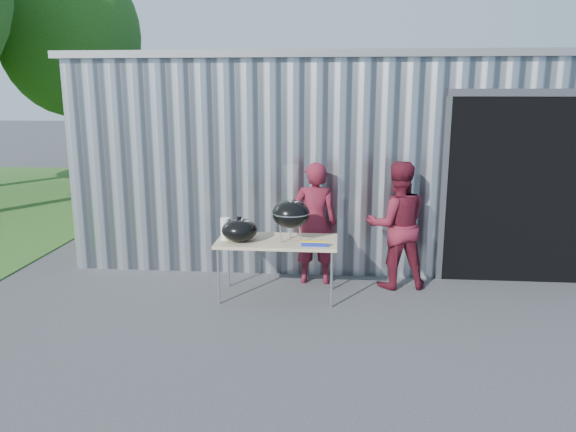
# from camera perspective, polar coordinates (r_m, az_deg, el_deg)

# --- Properties ---
(ground) EXTENTS (80.00, 80.00, 0.00)m
(ground) POSITION_cam_1_polar(r_m,az_deg,el_deg) (6.51, -0.87, -10.69)
(ground) COLOR #3D3D3F
(building) EXTENTS (8.20, 6.20, 3.10)m
(building) POSITION_cam_1_polar(r_m,az_deg,el_deg) (10.58, 6.68, 6.96)
(building) COLOR silver
(building) RESTS_ON ground
(tree_far) EXTENTS (3.67, 3.67, 6.08)m
(tree_far) POSITION_cam_1_polar(r_m,az_deg,el_deg) (16.61, -21.26, 16.64)
(tree_far) COLOR #442D19
(tree_far) RESTS_ON ground
(folding_table) EXTENTS (1.50, 0.75, 0.75)m
(folding_table) POSITION_cam_1_polar(r_m,az_deg,el_deg) (7.04, -1.11, -2.75)
(folding_table) COLOR tan
(folding_table) RESTS_ON ground
(kettle_grill) EXTENTS (0.47, 0.47, 0.95)m
(kettle_grill) POSITION_cam_1_polar(r_m,az_deg,el_deg) (6.88, 0.29, 0.79)
(kettle_grill) COLOR black
(kettle_grill) RESTS_ON folding_table
(grill_lid) EXTENTS (0.44, 0.44, 0.32)m
(grill_lid) POSITION_cam_1_polar(r_m,az_deg,el_deg) (6.96, -4.95, -1.42)
(grill_lid) COLOR black
(grill_lid) RESTS_ON folding_table
(paper_towels) EXTENTS (0.12, 0.12, 0.28)m
(paper_towels) POSITION_cam_1_polar(r_m,az_deg,el_deg) (7.04, -6.38, -1.31)
(paper_towels) COLOR white
(paper_towels) RESTS_ON folding_table
(white_tub) EXTENTS (0.20, 0.15, 0.10)m
(white_tub) POSITION_cam_1_polar(r_m,az_deg,el_deg) (7.28, -5.25, -1.54)
(white_tub) COLOR white
(white_tub) RESTS_ON folding_table
(foil_box) EXTENTS (0.32, 0.05, 0.06)m
(foil_box) POSITION_cam_1_polar(r_m,az_deg,el_deg) (6.74, 2.73, -2.83)
(foil_box) COLOR #172497
(foil_box) RESTS_ON folding_table
(person_cook) EXTENTS (0.62, 0.42, 1.66)m
(person_cook) POSITION_cam_1_polar(r_m,az_deg,el_deg) (7.54, 2.72, -0.76)
(person_cook) COLOR maroon
(person_cook) RESTS_ON ground
(person_bystander) EXTENTS (0.91, 0.76, 1.69)m
(person_bystander) POSITION_cam_1_polar(r_m,az_deg,el_deg) (7.52, 11.00, -0.91)
(person_bystander) COLOR maroon
(person_bystander) RESTS_ON ground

